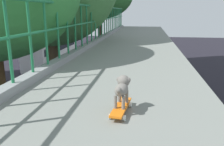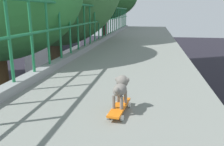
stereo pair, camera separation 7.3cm
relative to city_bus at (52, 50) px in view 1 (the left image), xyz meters
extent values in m
cylinder|color=#1F7846|center=(8.99, -22.48, 3.92)|extent=(0.04, 0.04, 1.13)
cylinder|color=#1F7846|center=(8.99, -21.89, 3.92)|extent=(0.04, 0.04, 1.13)
cylinder|color=#1F7846|center=(8.99, -21.30, 3.92)|extent=(0.04, 0.04, 1.13)
cylinder|color=#1F7846|center=(8.99, -20.71, 3.92)|extent=(0.04, 0.04, 1.13)
cylinder|color=#1F7846|center=(8.99, -20.12, 3.92)|extent=(0.04, 0.04, 1.13)
cylinder|color=#1F7846|center=(8.99, -19.54, 3.92)|extent=(0.04, 0.04, 1.13)
cylinder|color=#1F7846|center=(8.99, -18.95, 3.92)|extent=(0.04, 0.04, 1.13)
cylinder|color=#1F7846|center=(8.99, -18.36, 3.92)|extent=(0.04, 0.04, 1.13)
cylinder|color=#1F7846|center=(8.99, -17.77, 3.92)|extent=(0.04, 0.04, 1.13)
cylinder|color=#1F7846|center=(8.99, -17.18, 3.92)|extent=(0.04, 0.04, 1.13)
cylinder|color=#1F7846|center=(8.99, -16.59, 3.92)|extent=(0.04, 0.04, 1.13)
cylinder|color=#1F7846|center=(8.99, -16.00, 3.92)|extent=(0.04, 0.04, 1.13)
cylinder|color=#1F7846|center=(8.99, -15.41, 3.92)|extent=(0.04, 0.04, 1.13)
cylinder|color=#1F7846|center=(8.99, -14.82, 3.92)|extent=(0.04, 0.04, 1.13)
cylinder|color=#1F7846|center=(8.99, -14.23, 3.92)|extent=(0.04, 0.04, 1.13)
cylinder|color=#1F7846|center=(8.99, -13.64, 3.92)|extent=(0.04, 0.04, 1.13)
cylinder|color=#1F7846|center=(8.99, -13.05, 3.92)|extent=(0.04, 0.04, 1.13)
cylinder|color=#1F7846|center=(8.99, -12.46, 3.92)|extent=(0.04, 0.04, 1.13)
cylinder|color=#1F7846|center=(8.99, -11.88, 3.92)|extent=(0.04, 0.04, 1.13)
cylinder|color=#1F7846|center=(8.99, -11.29, 3.92)|extent=(0.04, 0.04, 1.13)
cylinder|color=#1F7846|center=(8.99, -10.70, 3.92)|extent=(0.04, 0.04, 1.13)
cylinder|color=#1F7846|center=(8.99, -10.11, 3.92)|extent=(0.04, 0.04, 1.13)
cylinder|color=#1F7846|center=(8.99, -9.52, 3.92)|extent=(0.04, 0.04, 1.13)
cylinder|color=#1F7846|center=(8.99, -8.93, 3.92)|extent=(0.04, 0.04, 1.13)
cylinder|color=black|center=(4.55, -16.13, -1.50)|extent=(0.18, 0.60, 0.60)
cube|color=white|center=(0.00, 0.00, -0.08)|extent=(2.41, 10.15, 2.90)
cube|color=black|center=(0.00, 0.00, 0.43)|extent=(2.43, 9.34, 0.70)
cylinder|color=black|center=(1.15, 3.55, -1.33)|extent=(0.28, 0.96, 0.96)
cylinder|color=black|center=(-1.15, 3.55, -1.33)|extent=(0.28, 0.96, 0.96)
cylinder|color=black|center=(1.15, -2.80, -1.33)|extent=(0.28, 0.96, 0.96)
cylinder|color=black|center=(-1.15, -2.80, -1.33)|extent=(0.28, 0.96, 0.96)
cylinder|color=brown|center=(7.02, -20.06, 0.94)|extent=(0.38, 0.38, 5.49)
cylinder|color=brown|center=(7.04, -16.46, 1.11)|extent=(0.49, 0.49, 5.84)
cylinder|color=#4D342A|center=(6.99, -6.43, 1.16)|extent=(0.37, 0.37, 5.93)
cube|color=orange|center=(10.55, -22.96, 3.29)|extent=(0.19, 0.57, 0.02)
cylinder|color=silver|center=(10.64, -22.79, 3.25)|extent=(0.03, 0.06, 0.06)
cylinder|color=silver|center=(10.50, -22.77, 3.25)|extent=(0.03, 0.06, 0.06)
cylinder|color=silver|center=(10.61, -23.15, 3.25)|extent=(0.03, 0.06, 0.06)
cylinder|color=silver|center=(10.46, -23.13, 3.25)|extent=(0.03, 0.06, 0.06)
cylinder|color=slate|center=(10.60, -22.85, 3.37)|extent=(0.04, 0.04, 0.14)
cylinder|color=slate|center=(10.52, -22.84, 3.37)|extent=(0.04, 0.04, 0.14)
cylinder|color=slate|center=(10.58, -23.04, 3.37)|extent=(0.04, 0.04, 0.14)
cylinder|color=slate|center=(10.50, -23.03, 3.37)|extent=(0.04, 0.04, 0.14)
ellipsoid|color=slate|center=(10.55, -22.94, 3.48)|extent=(0.17, 0.27, 0.13)
sphere|color=slate|center=(10.56, -22.83, 3.55)|extent=(0.14, 0.14, 0.14)
ellipsoid|color=gray|center=(10.57, -22.77, 3.54)|extent=(0.06, 0.07, 0.04)
sphere|color=slate|center=(10.61, -22.84, 3.57)|extent=(0.06, 0.06, 0.06)
sphere|color=slate|center=(10.51, -22.83, 3.57)|extent=(0.06, 0.06, 0.06)
sphere|color=slate|center=(10.54, -23.07, 3.52)|extent=(0.06, 0.06, 0.06)
camera|label=1|loc=(10.81, -25.34, 4.31)|focal=37.49mm
camera|label=2|loc=(10.88, -25.33, 4.31)|focal=37.49mm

